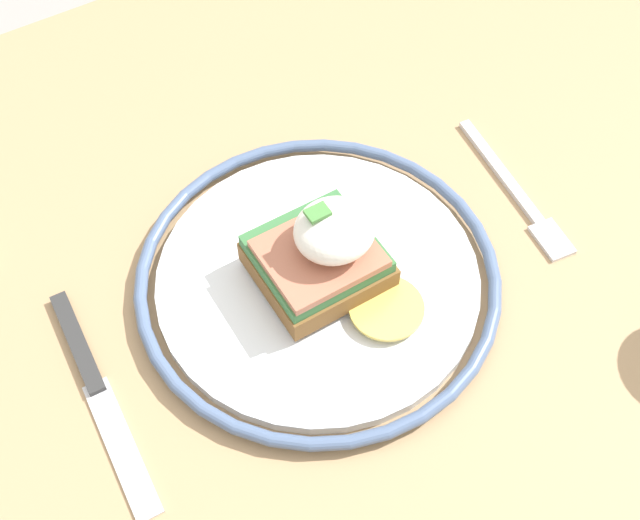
# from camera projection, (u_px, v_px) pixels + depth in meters

# --- Properties ---
(dining_table) EXTENTS (1.06, 0.81, 0.75)m
(dining_table) POSITION_uv_depth(u_px,v_px,m) (327.00, 349.00, 0.70)
(dining_table) COLOR tan
(dining_table) RESTS_ON ground_plane
(plate) EXTENTS (0.27, 0.27, 0.02)m
(plate) POSITION_uv_depth(u_px,v_px,m) (320.00, 281.00, 0.60)
(plate) COLOR silver
(plate) RESTS_ON dining_table
(sandwich) EXTENTS (0.10, 0.12, 0.07)m
(sandwich) POSITION_uv_depth(u_px,v_px,m) (323.00, 255.00, 0.57)
(sandwich) COLOR brown
(sandwich) RESTS_ON plate
(fork) EXTENTS (0.04, 0.16, 0.00)m
(fork) POSITION_uv_depth(u_px,v_px,m) (517.00, 193.00, 0.66)
(fork) COLOR silver
(fork) RESTS_ON dining_table
(knife) EXTENTS (0.02, 0.19, 0.01)m
(knife) POSITION_uv_depth(u_px,v_px,m) (94.00, 381.00, 0.56)
(knife) COLOR #2D2D2D
(knife) RESTS_ON dining_table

